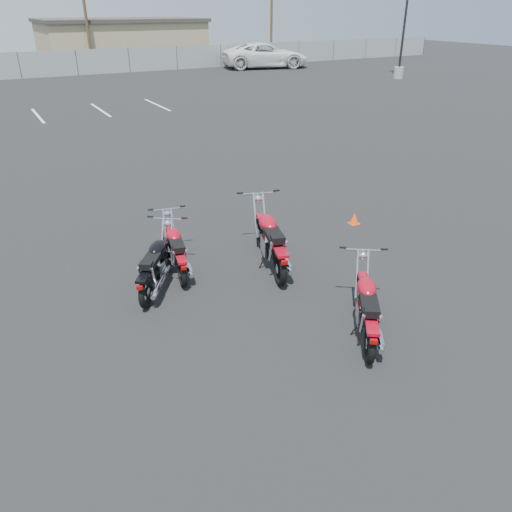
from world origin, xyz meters
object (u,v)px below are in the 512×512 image
motorcycle_second_black (156,265)px  motorcycle_rear_red (367,308)px  white_van (265,48)px  motorcycle_third_red (271,241)px  motorcycle_front_red (176,250)px

motorcycle_second_black → motorcycle_rear_red: 3.89m
white_van → motorcycle_rear_red: bearing=167.2°
motorcycle_second_black → motorcycle_third_red: bearing=-6.6°
motorcycle_second_black → motorcycle_third_red: (2.30, -0.27, 0.08)m
motorcycle_front_red → white_van: (19.72, 30.39, 1.11)m
motorcycle_second_black → white_van: white_van is taller
motorcycle_third_red → motorcycle_rear_red: 2.79m
motorcycle_third_red → white_van: size_ratio=0.29×
white_van → motorcycle_third_red: bearing=164.9°
motorcycle_front_red → motorcycle_rear_red: bearing=-62.1°
motorcycle_second_black → white_van: (20.28, 30.83, 1.10)m
motorcycle_front_red → white_van: 36.24m
motorcycle_front_red → white_van: white_van is taller
white_van → motorcycle_second_black: bearing=161.6°
motorcycle_front_red → motorcycle_second_black: (-0.56, -0.45, 0.01)m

